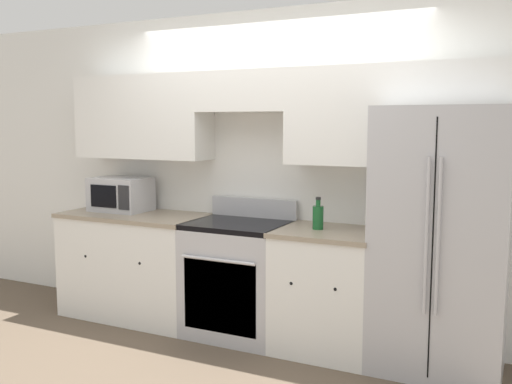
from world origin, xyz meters
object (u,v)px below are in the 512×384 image
microwave (121,194)px  bottle (318,216)px  oven_range (238,278)px  refrigerator (441,240)px

microwave → bottle: size_ratio=2.09×
oven_range → bottle: (0.66, 0.00, 0.55)m
refrigerator → bottle: refrigerator is taller
oven_range → refrigerator: bearing=1.7°
refrigerator → microwave: 2.76m
oven_range → refrigerator: (1.53, 0.04, 0.44)m
microwave → bottle: (1.88, -0.07, -0.05)m
refrigerator → oven_range: bearing=-178.3°
refrigerator → bottle: bearing=-177.3°
oven_range → bottle: bearing=0.4°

